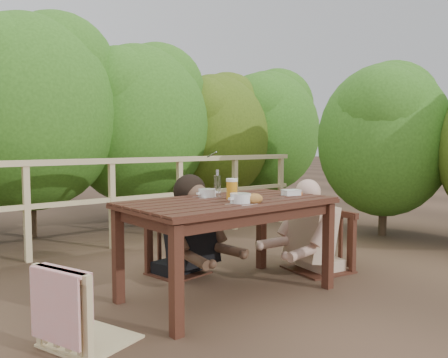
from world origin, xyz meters
TOP-DOWN VIEW (x-y plane):
  - ground at (0.00, 0.00)m, footprint 60.00×60.00m
  - table at (0.00, 0.00)m, footprint 1.58×0.89m
  - chair_left at (-1.16, -0.12)m, footprint 0.58×0.58m
  - chair_far at (0.02, 0.73)m, footprint 0.52×0.52m
  - chair_right at (1.09, -0.00)m, footprint 0.60×0.60m
  - woman at (0.02, 0.75)m, footprint 0.65×0.76m
  - diner_right at (1.12, -0.00)m, footprint 0.79×0.68m
  - railing at (0.00, 2.00)m, footprint 5.60×0.10m
  - hedge_row at (0.40, 3.20)m, footprint 6.60×1.60m
  - shrub_side at (3.20, -0.15)m, footprint 1.40×2.20m
  - soup_near at (-0.06, -0.21)m, footprint 0.25×0.25m
  - soup_far at (-0.02, 0.24)m, footprint 0.24×0.24m
  - bread_roll at (0.03, -0.25)m, footprint 0.14×0.11m
  - beer_glass at (0.04, 0.01)m, footprint 0.09×0.09m
  - bottle at (0.05, 0.19)m, footprint 0.06×0.06m
  - butter_tub at (0.59, -0.11)m, footprint 0.16×0.14m

SIDE VIEW (x-z plane):
  - ground at x=0.00m, z-range 0.00..0.00m
  - table at x=0.00m, z-range 0.00..0.73m
  - chair_far at x=0.02m, z-range 0.00..0.91m
  - chair_left at x=-1.16m, z-range 0.00..0.92m
  - railing at x=0.00m, z-range 0.00..1.01m
  - chair_right at x=1.09m, z-range 0.00..1.04m
  - woman at x=0.02m, z-range 0.00..1.37m
  - diner_right at x=1.12m, z-range 0.00..1.40m
  - butter_tub at x=0.59m, z-range 0.73..0.79m
  - soup_far at x=-0.02m, z-range 0.73..0.81m
  - bread_roll at x=0.03m, z-range 0.73..0.81m
  - soup_near at x=-0.06m, z-range 0.73..0.82m
  - beer_glass at x=0.04m, z-range 0.73..0.90m
  - bottle at x=0.05m, z-range 0.73..0.96m
  - shrub_side at x=3.20m, z-range 0.00..2.90m
  - hedge_row at x=0.40m, z-range 0.00..3.80m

